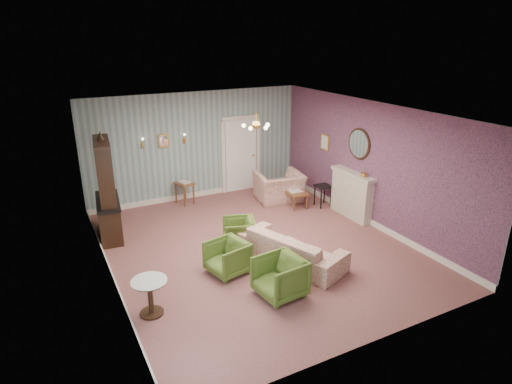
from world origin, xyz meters
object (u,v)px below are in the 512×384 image
wingback_chair (279,182)px  fireplace (352,195)px  olive_chair_c (239,231)px  pedestal_table (150,297)px  sofa_chintz (292,243)px  coffee_table (294,198)px  olive_chair_a (280,275)px  side_table_black (323,196)px  olive_chair_b (227,256)px  dresser (106,187)px

wingback_chair → fireplace: fireplace is taller
wingback_chair → fireplace: size_ratio=0.86×
olive_chair_c → pedestal_table: 2.79m
sofa_chintz → coffee_table: size_ratio=2.57×
wingback_chair → olive_chair_a: bearing=68.4°
coffee_table → sofa_chintz: bearing=-123.0°
sofa_chintz → side_table_black: size_ratio=3.81×
sofa_chintz → pedestal_table: 2.97m
olive_chair_a → olive_chair_b: bearing=-162.1°
olive_chair_a → coffee_table: olive_chair_a is taller
wingback_chair → coffee_table: (0.16, -0.49, -0.31)m
pedestal_table → dresser: bearing=90.7°
olive_chair_b → dresser: (-1.67, 2.72, 0.82)m
olive_chair_a → olive_chair_c: size_ratio=1.15×
olive_chair_a → fireplace: size_ratio=0.56×
wingback_chair → coffee_table: bearing=117.1°
wingback_chair → olive_chair_b: bearing=54.1°
olive_chair_a → olive_chair_b: olive_chair_a is taller
sofa_chintz → coffee_table: sofa_chintz is taller
olive_chair_a → olive_chair_c: 2.05m
fireplace → pedestal_table: fireplace is taller
sofa_chintz → fireplace: bearing=-84.1°
olive_chair_c → fireplace: 3.16m
fireplace → pedestal_table: size_ratio=2.20×
coffee_table → pedestal_table: size_ratio=1.35×
wingback_chair → olive_chair_c: bearing=50.8°
olive_chair_b → coffee_table: olive_chair_b is taller
coffee_table → side_table_black: side_table_black is taller
wingback_chair → fireplace: 2.04m
olive_chair_a → olive_chair_b: 1.22m
fireplace → side_table_black: fireplace is taller
olive_chair_b → side_table_black: bearing=105.7°
fireplace → side_table_black: bearing=103.3°
olive_chair_c → side_table_black: (2.94, 1.04, -0.05)m
fireplace → olive_chair_b: bearing=-164.3°
coffee_table → side_table_black: size_ratio=1.48×
dresser → fireplace: (5.51, -1.64, -0.59)m
coffee_table → wingback_chair: bearing=108.4°
fireplace → coffee_table: bearing=124.5°
wingback_chair → side_table_black: bearing=142.1°
olive_chair_b → olive_chair_c: 1.16m
side_table_black → pedestal_table: (-5.26, -2.58, 0.03)m
olive_chair_a → dresser: size_ratio=0.33×
olive_chair_a → dresser: (-2.17, 3.83, 0.78)m
sofa_chintz → pedestal_table: (-2.94, -0.41, -0.11)m
olive_chair_c → pedestal_table: olive_chair_c is taller
olive_chair_b → side_table_black: 4.13m
sofa_chintz → dresser: size_ratio=0.94×
olive_chair_b → pedestal_table: 1.75m
dresser → pedestal_table: (0.04, -3.34, -0.86)m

